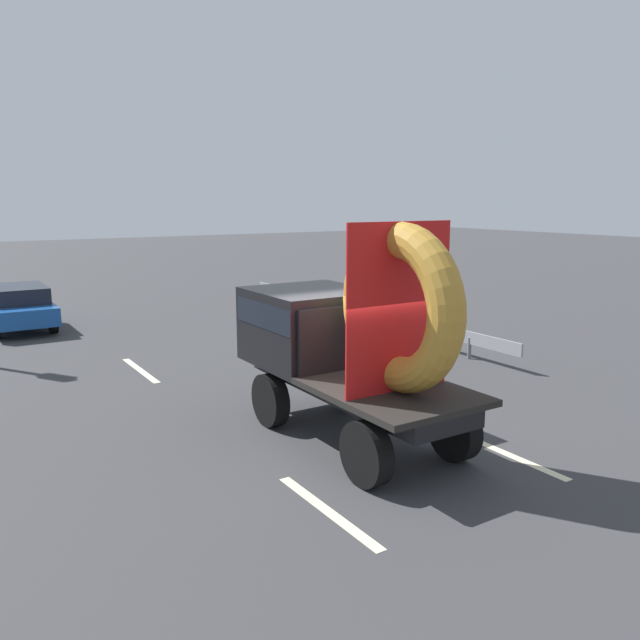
% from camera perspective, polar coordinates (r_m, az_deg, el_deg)
% --- Properties ---
extents(ground_plane, '(120.00, 120.00, 0.00)m').
position_cam_1_polar(ground_plane, '(10.96, 4.05, -10.65)').
color(ground_plane, '#38383A').
extents(flatbed_truck, '(2.02, 4.80, 3.70)m').
position_cam_1_polar(flatbed_truck, '(10.70, 1.91, -1.36)').
color(flatbed_truck, black).
rests_on(flatbed_truck, ground_plane).
extents(distant_sedan, '(1.79, 4.18, 1.36)m').
position_cam_1_polar(distant_sedan, '(21.96, -25.60, 1.18)').
color(distant_sedan, black).
rests_on(distant_sedan, ground_plane).
extents(guardrail, '(0.10, 13.33, 0.71)m').
position_cam_1_polar(guardrail, '(20.24, 3.23, 0.91)').
color(guardrail, gray).
rests_on(guardrail, ground_plane).
extents(lane_dash_left_near, '(0.16, 2.32, 0.01)m').
position_cam_1_polar(lane_dash_left_near, '(8.63, 0.66, -16.82)').
color(lane_dash_left_near, beige).
rests_on(lane_dash_left_near, ground_plane).
extents(lane_dash_left_far, '(0.16, 2.52, 0.01)m').
position_cam_1_polar(lane_dash_left_far, '(15.70, -15.91, -4.37)').
color(lane_dash_left_far, beige).
rests_on(lane_dash_left_far, ground_plane).
extents(lane_dash_right_near, '(0.16, 2.51, 0.01)m').
position_cam_1_polar(lane_dash_right_near, '(10.81, 16.13, -11.35)').
color(lane_dash_right_near, beige).
rests_on(lane_dash_right_near, ground_plane).
extents(lane_dash_right_far, '(0.16, 2.76, 0.01)m').
position_cam_1_polar(lane_dash_right_far, '(16.41, -3.63, -3.31)').
color(lane_dash_right_far, beige).
rests_on(lane_dash_right_far, ground_plane).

